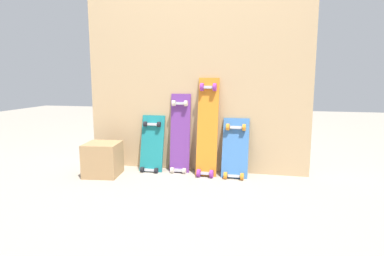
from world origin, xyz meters
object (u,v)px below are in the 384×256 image
skateboard_purple (180,137)px  skateboard_blue (235,152)px  skateboard_orange (207,130)px  wooden_crate (103,159)px  skateboard_teal (152,147)px

skateboard_purple → skateboard_blue: bearing=-5.1°
skateboard_blue → skateboard_orange: bearing=178.2°
skateboard_purple → skateboard_orange: bearing=-8.3°
skateboard_orange → wooden_crate: size_ratio=3.15×
skateboard_teal → skateboard_blue: bearing=-1.5°
skateboard_purple → skateboard_orange: (0.27, -0.04, 0.08)m
skateboard_purple → skateboard_blue: skateboard_purple is taller
skateboard_purple → wooden_crate: skateboard_purple is taller
skateboard_purple → skateboard_orange: skateboard_orange is taller
skateboard_teal → wooden_crate: skateboard_teal is taller
skateboard_purple → skateboard_teal: bearing=-174.6°
skateboard_purple → skateboard_orange: 0.28m
skateboard_blue → wooden_crate: skateboard_blue is taller
skateboard_teal → skateboard_orange: 0.57m
skateboard_teal → skateboard_purple: (0.27, 0.03, 0.11)m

